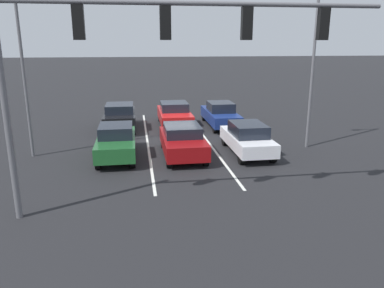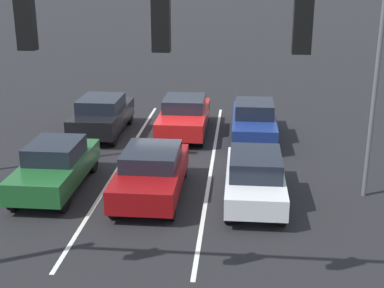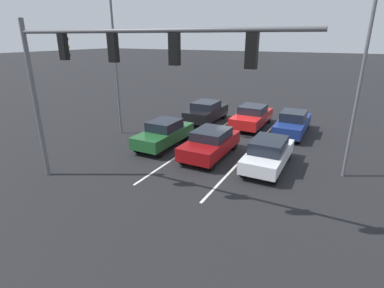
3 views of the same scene
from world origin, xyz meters
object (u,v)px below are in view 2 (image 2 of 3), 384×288
car_darkgreen_rightlane_front (55,166)px  street_lamp_left_shoulder (376,28)px  car_red_midlane_second (184,115)px  car_black_rightlane_second (102,115)px  car_white_leftlane_front (255,176)px  car_navy_leftlane_second (254,120)px  car_maroon_midlane_front (151,172)px

car_darkgreen_rightlane_front → street_lamp_left_shoulder: (-9.50, -0.38, 4.33)m
car_red_midlane_second → car_black_rightlane_second: bearing=7.3°
car_white_leftlane_front → street_lamp_left_shoulder: size_ratio=0.48×
car_darkgreen_rightlane_front → car_navy_leftlane_second: size_ratio=0.91×
car_darkgreen_rightlane_front → car_black_rightlane_second: bearing=-89.8°
car_white_leftlane_front → car_red_midlane_second: car_red_midlane_second is taller
car_navy_leftlane_second → street_lamp_left_shoulder: 7.73m
car_maroon_midlane_front → car_red_midlane_second: size_ratio=0.94×
car_maroon_midlane_front → car_navy_leftlane_second: (-3.24, -6.14, -0.00)m
car_maroon_midlane_front → car_white_leftlane_front: bearing=178.6°
car_darkgreen_rightlane_front → car_navy_leftlane_second: bearing=-136.9°
street_lamp_left_shoulder → car_darkgreen_rightlane_front: bearing=2.3°
car_maroon_midlane_front → car_black_rightlane_second: (3.11, -6.15, 0.07)m
car_white_leftlane_front → car_red_midlane_second: 7.25m
car_maroon_midlane_front → car_white_leftlane_front: car_white_leftlane_front is taller
car_red_midlane_second → car_maroon_midlane_front: bearing=87.3°
car_navy_leftlane_second → street_lamp_left_shoulder: (-3.17, 5.55, 4.35)m
car_maroon_midlane_front → car_black_rightlane_second: bearing=-63.2°
car_red_midlane_second → car_white_leftlane_front: bearing=113.1°
car_darkgreen_rightlane_front → car_red_midlane_second: 7.23m
car_white_leftlane_front → car_darkgreen_rightlane_front: bearing=-2.7°
car_maroon_midlane_front → car_white_leftlane_front: 3.16m
car_black_rightlane_second → car_navy_leftlane_second: 6.35m
car_maroon_midlane_front → street_lamp_left_shoulder: bearing=-174.7°
car_maroon_midlane_front → car_darkgreen_rightlane_front: 3.10m
car_red_midlane_second → street_lamp_left_shoulder: bearing=135.4°
car_darkgreen_rightlane_front → car_white_leftlane_front: bearing=177.3°
car_red_midlane_second → street_lamp_left_shoulder: 9.59m
car_white_leftlane_front → car_red_midlane_second: bearing=-66.9°
car_maroon_midlane_front → car_darkgreen_rightlane_front: bearing=-3.9°
car_white_leftlane_front → car_black_rightlane_second: bearing=-44.8°
car_red_midlane_second → street_lamp_left_shoulder: (-6.09, 6.00, 4.34)m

